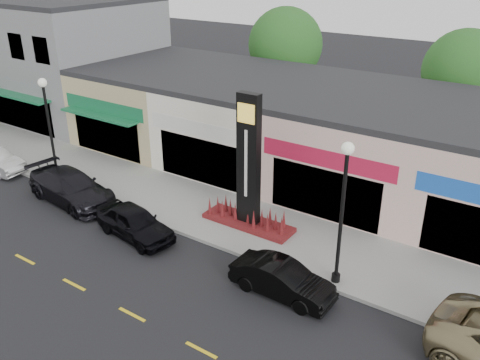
{
  "coord_description": "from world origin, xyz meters",
  "views": [
    {
      "loc": [
        13.83,
        -12.36,
        11.36
      ],
      "look_at": [
        2.69,
        4.0,
        2.33
      ],
      "focal_mm": 38.0,
      "sensor_mm": 36.0,
      "label": 1
    }
  ],
  "objects_px": {
    "lamp_west_near": "(49,120)",
    "car_dark_sedan": "(71,187)",
    "pylon_sign": "(248,181)",
    "car_black_conv": "(282,280)",
    "lamp_east_near": "(343,201)",
    "car_black_sedan": "(135,222)"
  },
  "relations": [
    {
      "from": "lamp_west_near",
      "to": "car_dark_sedan",
      "type": "xyz_separation_m",
      "value": [
        2.44,
        -1.02,
        -2.71
      ]
    },
    {
      "from": "pylon_sign",
      "to": "car_dark_sedan",
      "type": "xyz_separation_m",
      "value": [
        -8.56,
        -2.72,
        -1.51
      ]
    },
    {
      "from": "pylon_sign",
      "to": "car_black_conv",
      "type": "xyz_separation_m",
      "value": [
        3.65,
        -3.34,
        -1.64
      ]
    },
    {
      "from": "lamp_east_near",
      "to": "car_black_conv",
      "type": "height_order",
      "value": "lamp_east_near"
    },
    {
      "from": "pylon_sign",
      "to": "car_black_conv",
      "type": "distance_m",
      "value": 5.21
    },
    {
      "from": "car_dark_sedan",
      "to": "car_black_sedan",
      "type": "xyz_separation_m",
      "value": [
        4.96,
        -0.67,
        -0.08
      ]
    },
    {
      "from": "lamp_east_near",
      "to": "lamp_west_near",
      "type": "bearing_deg",
      "value": 180.0
    },
    {
      "from": "lamp_east_near",
      "to": "car_dark_sedan",
      "type": "relative_size",
      "value": 1.03
    },
    {
      "from": "lamp_east_near",
      "to": "car_black_sedan",
      "type": "bearing_deg",
      "value": -168.89
    },
    {
      "from": "car_dark_sedan",
      "to": "car_black_conv",
      "type": "distance_m",
      "value": 12.23
    },
    {
      "from": "pylon_sign",
      "to": "car_dark_sedan",
      "type": "distance_m",
      "value": 9.11
    },
    {
      "from": "lamp_west_near",
      "to": "car_dark_sedan",
      "type": "bearing_deg",
      "value": -22.71
    },
    {
      "from": "pylon_sign",
      "to": "car_dark_sedan",
      "type": "bearing_deg",
      "value": -162.39
    },
    {
      "from": "pylon_sign",
      "to": "car_black_conv",
      "type": "bearing_deg",
      "value": -42.47
    },
    {
      "from": "lamp_east_near",
      "to": "car_black_conv",
      "type": "bearing_deg",
      "value": -129.42
    },
    {
      "from": "car_dark_sedan",
      "to": "car_black_conv",
      "type": "bearing_deg",
      "value": -86.98
    },
    {
      "from": "car_dark_sedan",
      "to": "lamp_east_near",
      "type": "bearing_deg",
      "value": -79.76
    },
    {
      "from": "lamp_east_near",
      "to": "car_black_sedan",
      "type": "height_order",
      "value": "lamp_east_near"
    },
    {
      "from": "car_black_sedan",
      "to": "car_dark_sedan",
      "type": "bearing_deg",
      "value": 90.41
    },
    {
      "from": "car_black_sedan",
      "to": "car_black_conv",
      "type": "relative_size",
      "value": 1.05
    },
    {
      "from": "car_black_conv",
      "to": "car_black_sedan",
      "type": "bearing_deg",
      "value": 90.91
    },
    {
      "from": "lamp_west_near",
      "to": "car_black_sedan",
      "type": "bearing_deg",
      "value": -12.84
    }
  ]
}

